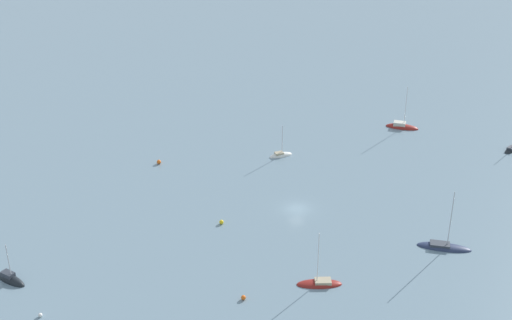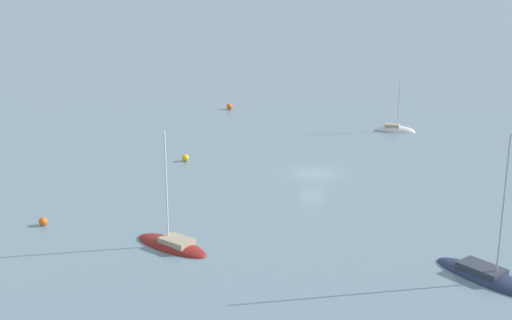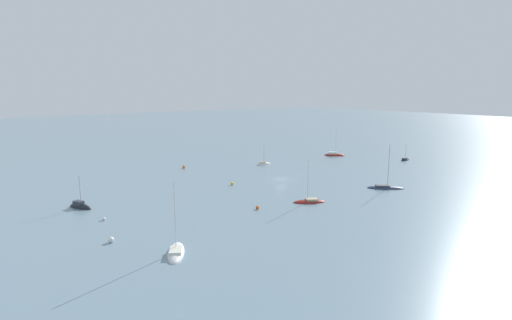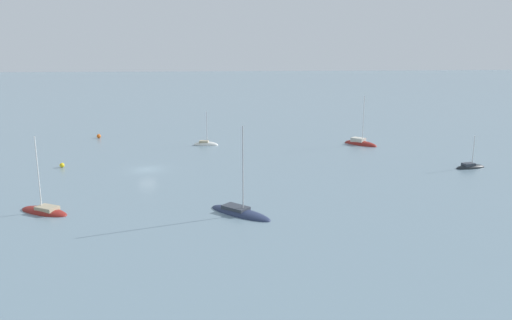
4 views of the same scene
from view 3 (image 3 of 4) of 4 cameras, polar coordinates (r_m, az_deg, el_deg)
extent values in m
plane|color=slate|center=(103.13, 3.61, -2.75)|extent=(600.00, 600.00, 0.00)
ellipsoid|color=black|center=(139.03, 20.51, -0.01)|extent=(5.45, 2.80, 1.16)
cube|color=#333842|center=(138.55, 20.47, 0.20)|extent=(2.09, 1.57, 0.49)
cylinder|color=silver|center=(138.85, 20.62, 1.11)|extent=(0.14, 0.14, 4.84)
ellipsoid|color=#232D4C|center=(98.41, 18.01, -3.88)|extent=(7.87, 7.61, 1.21)
cube|color=#333842|center=(98.14, 17.64, -3.55)|extent=(3.40, 3.34, 0.46)
cylinder|color=#B2B2B7|center=(97.40, 18.43, -0.86)|extent=(0.14, 0.14, 9.89)
ellipsoid|color=maroon|center=(83.09, 7.58, -6.02)|extent=(6.94, 5.27, 1.18)
cube|color=tan|center=(83.08, 7.95, -5.63)|extent=(2.88, 2.57, 0.48)
cylinder|color=silver|center=(81.85, 7.43, -2.94)|extent=(0.14, 0.14, 8.54)
ellipsoid|color=silver|center=(59.25, -11.35, -12.93)|extent=(5.81, 7.68, 1.54)
cube|color=silver|center=(58.45, -11.41, -12.57)|extent=(2.78, 3.17, 0.46)
cylinder|color=silver|center=(57.73, -11.51, -7.86)|extent=(0.14, 0.14, 9.91)
ellipsoid|color=maroon|center=(141.54, 11.14, 0.62)|extent=(6.48, 6.84, 1.59)
cube|color=beige|center=(141.40, 10.92, 0.97)|extent=(2.94, 3.01, 0.84)
cylinder|color=silver|center=(140.82, 11.35, 2.60)|extent=(0.14, 0.14, 9.01)
ellipsoid|color=white|center=(122.79, 1.04, -0.64)|extent=(5.01, 2.52, 1.41)
cube|color=tan|center=(122.50, 0.88, -0.37)|extent=(1.91, 1.47, 0.47)
cylinder|color=silver|center=(122.30, 1.15, 0.95)|extent=(0.14, 0.14, 6.10)
ellipsoid|color=black|center=(85.88, -23.78, -6.28)|extent=(3.99, 5.76, 1.91)
cube|color=#333842|center=(85.97, -24.02, -5.63)|extent=(1.95, 2.33, 0.84)
cylinder|color=#B2B2B7|center=(84.80, -23.83, -4.06)|extent=(0.14, 0.14, 5.90)
sphere|color=orange|center=(77.81, 0.21, -6.79)|extent=(0.70, 0.70, 0.70)
sphere|color=yellow|center=(96.97, -3.43, -3.36)|extent=(0.74, 0.74, 0.74)
sphere|color=white|center=(76.42, -20.92, -7.84)|extent=(0.59, 0.59, 0.59)
sphere|color=orange|center=(118.72, -10.27, -0.97)|extent=(0.85, 0.85, 0.85)
sphere|color=white|center=(65.56, -20.00, -10.65)|extent=(0.86, 0.86, 0.86)
camera|label=1|loc=(42.23, 141.64, 66.37)|focal=50.00mm
camera|label=2|loc=(70.12, 45.95, 5.57)|focal=50.00mm
camera|label=4|loc=(76.25, 52.92, 2.96)|focal=35.00mm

